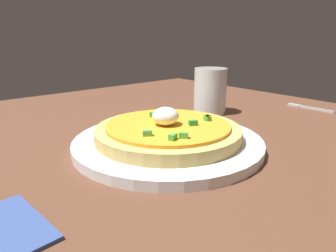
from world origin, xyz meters
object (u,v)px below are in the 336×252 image
pizza (168,131)px  fork (306,107)px  plate (168,143)px  cup_near (210,93)px

pizza → fork: size_ratio=2.08×
plate → fork: size_ratio=2.71×
pizza → fork: (41.91, -1.95, -2.43)cm
plate → pizza: bearing=-141.8°
pizza → fork: bearing=-2.7°
plate → fork: plate is taller
pizza → cup_near: cup_near is taller
fork → plate: bearing=86.7°
pizza → fork: 42.02cm
plate → cup_near: 24.02cm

